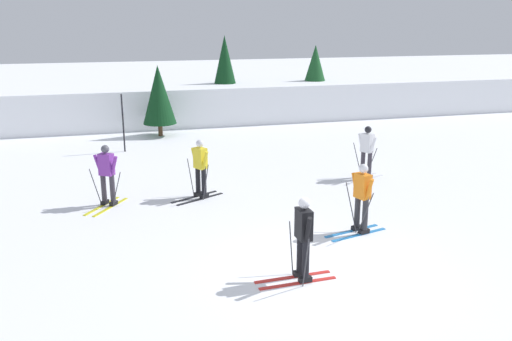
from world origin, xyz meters
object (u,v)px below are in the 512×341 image
Objects in this scene: conifer_far_left at (159,95)px; skier_black at (303,236)px; skier_orange at (362,196)px; conifer_far_right at (315,74)px; trail_marker_pole at (123,123)px; skier_white at (367,151)px; skier_yellow at (200,167)px; conifer_far_centre at (225,70)px; skier_purple at (107,174)px.

skier_black is at bearing -85.08° from conifer_far_left.
skier_orange is 0.46× the size of conifer_far_right.
conifer_far_left is at bearing 105.34° from skier_orange.
conifer_far_right reaches higher than conifer_far_left.
trail_marker_pole is 3.15m from conifer_far_left.
skier_black is at bearing -126.04° from skier_white.
conifer_far_right reaches higher than skier_black.
conifer_far_left is (-3.47, 12.65, 0.91)m from skier_orange.
skier_yellow is at bearing 131.42° from skier_orange.
skier_white is 0.76× the size of trail_marker_pole.
conifer_far_left is (-0.23, 8.98, 0.91)m from skier_yellow.
trail_marker_pole reaches higher than skier_black.
conifer_far_centre is (2.46, 18.05, 1.57)m from skier_black.
skier_white is at bearing -103.69° from conifer_far_right.
skier_orange is at bearing -74.66° from conifer_far_left.
trail_marker_pole is 0.53× the size of conifer_far_centre.
skier_purple is at bearing -131.58° from conifer_far_right.
conifer_far_right is at bearing 76.31° from skier_white.
skier_white is 4.75m from skier_orange.
skier_orange is at bearing -107.76° from conifer_far_right.
skier_purple is (-3.61, 5.62, -0.00)m from skier_black.
skier_white is 5.51m from skier_yellow.
conifer_far_right is (5.13, 16.02, 1.26)m from skier_orange.
conifer_far_right is at bearing 30.12° from trail_marker_pole.
skier_white is 1.00× the size of skier_yellow.
trail_marker_pole is at bearing 116.98° from skier_orange.
skier_yellow is 2.58m from skier_purple.
conifer_far_right is at bearing 48.42° from skier_purple.
trail_marker_pole is (-1.88, 6.39, 0.21)m from skier_yellow.
conifer_far_centre reaches higher than conifer_far_right.
skier_black is 1.00× the size of skier_yellow.
skier_orange is (2.21, 1.94, -0.00)m from skier_black.
conifer_far_centre is at bearing 63.98° from skier_purple.
skier_purple is at bearing -176.34° from skier_white.
conifer_far_left is 5.12m from conifer_far_centre.
skier_yellow is at bearing -105.67° from conifer_far_centre.
skier_purple is at bearing -116.02° from conifer_far_centre.
trail_marker_pole is 0.61× the size of conifer_far_right.
skier_orange is 1.00× the size of skier_purple.
conifer_far_right reaches higher than skier_white.
trail_marker_pole is at bearing 103.62° from skier_black.
skier_white and skier_yellow have the same top height.
skier_purple is at bearing -104.69° from conifer_far_left.
conifer_far_right is at bearing 55.85° from skier_yellow.
skier_orange is 1.00× the size of skier_yellow.
conifer_far_left reaches higher than skier_yellow.
conifer_far_left is (1.65, 2.58, 0.70)m from trail_marker_pole.
conifer_far_centre reaches higher than conifer_far_left.
skier_purple is 0.55× the size of conifer_far_left.
skier_yellow is 9.03m from conifer_far_left.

